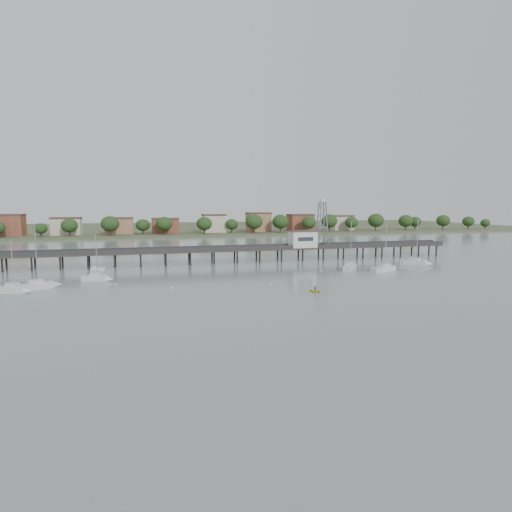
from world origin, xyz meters
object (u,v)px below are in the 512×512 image
Objects in this scene: sailboat_b at (100,278)px; sailboat_f at (17,290)px; lattice_tower at (322,225)px; sailboat_d at (387,268)px; pier at (224,250)px; sailboat_c at (351,267)px; yellow_dinghy at (315,292)px; sailboat_e at (420,263)px; sailboat_a at (43,286)px; white_tender at (98,269)px.

sailboat_f is (-14.68, -9.88, 0.00)m from sailboat_b.
sailboat_d is at bearing -75.48° from lattice_tower.
pier is 37.53m from sailboat_c.
sailboat_b is at bearing 158.51° from sailboat_d.
sailboat_b reaches higher than pier.
sailboat_d reaches higher than pier.
sailboat_e is at bearing -4.68° from yellow_dinghy.
sailboat_e is 1.01× the size of sailboat_c.
sailboat_f is at bearing -145.89° from pier.
sailboat_a is at bearing -146.74° from pier.
sailboat_a is at bearing -98.65° from white_tender.
sailboat_c is 67.59m from white_tender.
sailboat_c reaches higher than pier.
pier is at bearing 23.32° from white_tender.
sailboat_b reaches higher than yellow_dinghy.
pier is 36.06m from white_tender.
sailboat_a is (-97.78, -9.42, -0.00)m from sailboat_e.
sailboat_e is 5.42× the size of yellow_dinghy.
sailboat_e is at bearing 7.36° from sailboat_d.
sailboat_f is at bearing -126.53° from sailboat_e.
white_tender is (-1.81, 16.25, -0.21)m from sailboat_b.
pier is at bearing 126.84° from sailboat_d.
sailboat_c is (64.10, 1.24, -0.01)m from sailboat_b.
white_tender is 1.53× the size of yellow_dinghy.
lattice_tower is 1.12× the size of sailboat_e.
sailboat_f is at bearing 129.24° from yellow_dinghy.
lattice_tower is at bearing 86.26° from sailboat_d.
sailboat_e is at bearing 30.55° from sailboat_f.
sailboat_f is at bearing 165.58° from sailboat_d.
lattice_tower reaches higher than pier.
sailboat_e reaches higher than sailboat_b.
lattice_tower is 53.37m from yellow_dinghy.
sailboat_b is (-65.00, -22.76, -10.45)m from lattice_tower.
lattice_tower is at bearing 0.00° from pier.
pier is 52.93m from sailboat_a.
sailboat_a reaches higher than sailboat_c.
sailboat_b reaches higher than sailboat_f.
sailboat_a is 24.16m from white_tender.
sailboat_e is at bearing 22.58° from sailboat_b.
sailboat_e is at bearing 4.54° from white_tender.
yellow_dinghy is at bearing -29.57° from white_tender.
sailboat_e is 0.99× the size of sailboat_a.
sailboat_d is at bearing -108.24° from sailboat_e.
yellow_dinghy reaches higher than white_tender.
lattice_tower is 81.71m from sailboat_a.
sailboat_c is at bearing 0.06° from white_tender.
sailboat_a is (-75.68, -28.97, -10.46)m from lattice_tower.
pier is 10.99× the size of sailboat_c.
sailboat_c is at bearing 31.26° from sailboat_f.
yellow_dinghy is (-44.46, -27.62, -0.64)m from sailboat_e.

